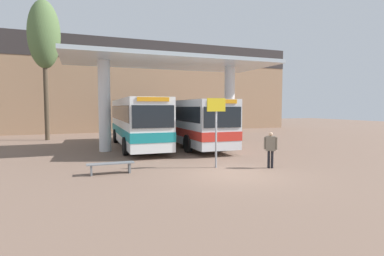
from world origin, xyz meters
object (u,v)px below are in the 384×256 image
Objects in this scene: transit_bus_center_bay at (187,120)px; parked_car_street at (149,124)px; pedestrian_waiting at (271,146)px; poplar_tree_behind_left at (44,36)px; transit_bus_left_bay at (137,120)px; info_sign_platform at (216,119)px; waiting_bench_near_pillar at (111,166)px.

transit_bus_center_bay is 2.94× the size of parked_car_street.
poplar_tree_behind_left reaches higher than pedestrian_waiting.
pedestrian_waiting is (0.61, -9.48, -0.81)m from transit_bus_center_bay.
transit_bus_left_bay is at bearing -48.42° from poplar_tree_behind_left.
parked_car_street is at bearing -105.94° from transit_bus_left_bay.
poplar_tree_behind_left is (-8.30, 15.51, 6.37)m from info_sign_platform.
pedestrian_waiting is (6.90, -1.34, 0.65)m from waiting_bench_near_pillar.
parked_car_street is (3.09, 9.80, -0.79)m from transit_bus_left_bay.
pedestrian_waiting is 0.14× the size of poplar_tree_behind_left.
transit_bus_left_bay is at bearing 103.59° from info_sign_platform.
transit_bus_center_bay is at bearing -35.11° from poplar_tree_behind_left.
transit_bus_left_bay is at bearing -106.29° from parked_car_street.
transit_bus_left_bay is 11.60m from poplar_tree_behind_left.
transit_bus_left_bay is 0.91× the size of transit_bus_center_bay.
pedestrian_waiting is 0.39× the size of parked_car_street.
pedestrian_waiting is at bearing 116.16° from transit_bus_left_bay.
parked_car_street reaches higher than pedestrian_waiting.
poplar_tree_behind_left is 12.33m from parked_car_street.
transit_bus_left_bay is 8.62m from waiting_bench_near_pillar.
transit_bus_left_bay is 8.71m from info_sign_platform.
transit_bus_center_bay is 6.49× the size of waiting_bench_near_pillar.
info_sign_platform is 18.33m from parked_car_street.
poplar_tree_behind_left is at bearing -33.91° from transit_bus_center_bay.
transit_bus_center_bay is 8.68m from info_sign_platform.
transit_bus_center_bay is 9.80m from parked_car_street.
transit_bus_center_bay reaches higher than info_sign_platform.
transit_bus_center_bay reaches higher than waiting_bench_near_pillar.
transit_bus_left_bay is at bearing 1.98° from transit_bus_center_bay.
info_sign_platform is at bearing -61.85° from poplar_tree_behind_left.
info_sign_platform is (4.63, -0.37, 1.90)m from waiting_bench_near_pillar.
transit_bus_left_bay reaches higher than parked_car_street.
info_sign_platform reaches higher than waiting_bench_near_pillar.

